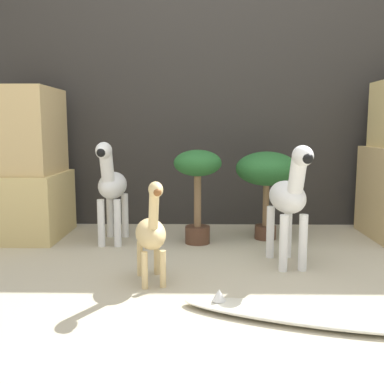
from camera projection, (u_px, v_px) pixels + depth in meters
name	position (u px, v px, depth m)	size (l,w,h in m)	color
ground_plane	(225.00, 298.00, 2.01)	(14.00, 14.00, 0.00)	#B2A88E
wall_back	(215.00, 82.00, 3.42)	(6.40, 0.08, 2.20)	#2D2B28
rock_pillar_left	(20.00, 168.00, 3.08)	(0.57, 0.62, 1.02)	#D1B775
zebra_right	(289.00, 197.00, 2.43)	(0.22, 0.51, 0.67)	white
zebra_left	(111.00, 185.00, 2.92)	(0.18, 0.51, 0.67)	white
giraffe_figurine	(151.00, 232.00, 2.17)	(0.21, 0.41, 0.52)	#E0C184
potted_palm_front	(198.00, 175.00, 2.90)	(0.31, 0.31, 0.62)	#513323
potted_palm_back	(267.00, 172.00, 3.01)	(0.42, 0.42, 0.60)	#513323
surfboard	(303.00, 315.00, 1.78)	(1.02, 0.49, 0.09)	silver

